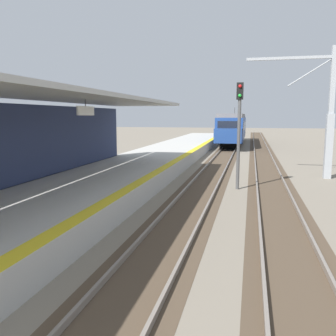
# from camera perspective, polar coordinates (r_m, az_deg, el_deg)

# --- Properties ---
(station_platform) EXTENTS (5.00, 80.00, 0.91)m
(station_platform) POSITION_cam_1_polar(r_m,az_deg,el_deg) (18.53, -8.40, -1.65)
(station_platform) COLOR #B7B5AD
(station_platform) RESTS_ON ground
(station_building_with_canopy) EXTENTS (4.85, 24.00, 4.43)m
(station_building_with_canopy) POSITION_cam_1_polar(r_m,az_deg,el_deg) (14.11, -24.13, 3.64)
(station_building_with_canopy) COLOR #4C4C4C
(station_building_with_canopy) RESTS_ON ground
(track_pair_nearest_platform) EXTENTS (2.34, 120.00, 0.16)m
(track_pair_nearest_platform) POSITION_cam_1_polar(r_m,az_deg,el_deg) (21.40, 6.67, -1.37)
(track_pair_nearest_platform) COLOR #4C3D2D
(track_pair_nearest_platform) RESTS_ON ground
(track_pair_middle) EXTENTS (2.34, 120.00, 0.16)m
(track_pair_middle) POSITION_cam_1_polar(r_m,az_deg,el_deg) (21.31, 15.79, -1.68)
(track_pair_middle) COLOR #4C3D2D
(track_pair_middle) RESTS_ON ground
(approaching_train) EXTENTS (2.93, 19.60, 4.76)m
(approaching_train) POSITION_cam_1_polar(r_m,az_deg,el_deg) (46.74, 10.27, 6.40)
(approaching_train) COLOR navy
(approaching_train) RESTS_ON ground
(rail_signal_post) EXTENTS (0.32, 0.34, 5.20)m
(rail_signal_post) POSITION_cam_1_polar(r_m,az_deg,el_deg) (17.87, 11.24, 6.76)
(rail_signal_post) COLOR #4C4C4C
(rail_signal_post) RESTS_ON ground
(catenary_pylon_far_side) EXTENTS (5.00, 0.40, 7.50)m
(catenary_pylon_far_side) POSITION_cam_1_polar(r_m,az_deg,el_deg) (22.58, 23.69, 7.55)
(catenary_pylon_far_side) COLOR #9EA3A8
(catenary_pylon_far_side) RESTS_ON ground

